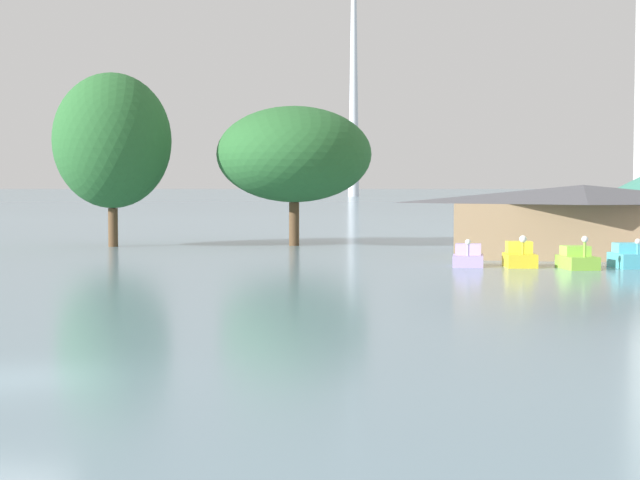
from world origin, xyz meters
TOP-DOWN VIEW (x-y plane):
  - ground_plane at (0.00, 0.00)m, footprint 2000.00×2000.00m
  - pedal_boat_lavender at (8.47, 34.42)m, footprint 1.67×2.29m
  - pedal_boat_yellow at (11.16, 34.44)m, footprint 1.89×2.45m
  - pedal_boat_lime at (14.07, 33.72)m, footprint 2.22×2.81m
  - pedal_boat_cyan at (16.83, 34.99)m, footprint 2.28×2.67m
  - boathouse at (14.80, 41.81)m, footprint 15.91×6.91m
  - shoreline_tree_tall_left at (-16.73, 47.47)m, footprint 8.20×8.20m
  - shoreline_tree_mid at (-4.56, 51.02)m, footprint 10.96×10.96m

SIDE VIEW (x-z plane):
  - ground_plane at x=0.00m, z-range 0.00..0.00m
  - pedal_boat_lavender at x=8.47m, z-range -0.27..1.21m
  - pedal_boat_lime at x=14.07m, z-range -0.39..1.36m
  - pedal_boat_cyan at x=16.83m, z-range -0.26..1.31m
  - pedal_boat_yellow at x=11.16m, z-range -0.31..1.40m
  - boathouse at x=14.80m, z-range 0.09..4.41m
  - shoreline_tree_mid at x=-4.56m, z-range 1.53..11.39m
  - shoreline_tree_tall_left at x=-16.73m, z-range 1.33..13.41m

